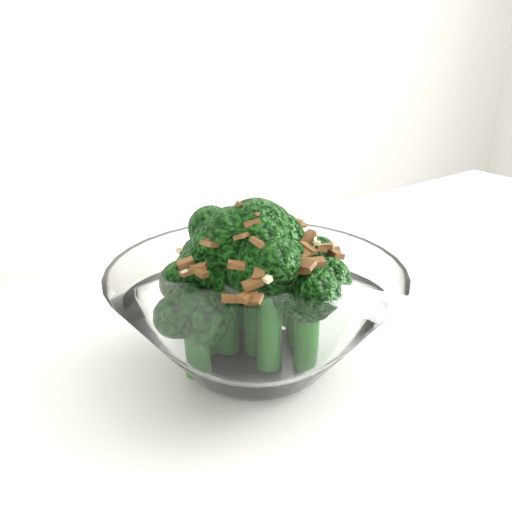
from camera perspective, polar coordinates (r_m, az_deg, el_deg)
name	(u,v)px	position (r m, az deg, el deg)	size (l,w,h in m)	color
table	(467,476)	(0.49, 20.38, -19.91)	(1.36, 1.08, 0.75)	white
broccoli_dish	(256,304)	(0.43, -0.03, -4.87)	(0.22, 0.22, 0.14)	white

